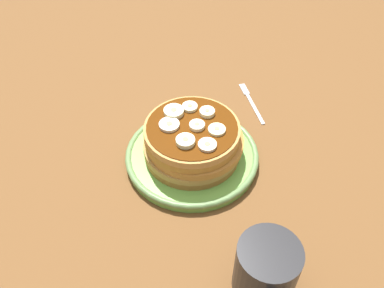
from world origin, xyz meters
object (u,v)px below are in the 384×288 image
at_px(banana_slice_1, 190,107).
at_px(banana_slice_7, 217,130).
at_px(banana_slice_5, 207,145).
at_px(fork, 251,100).
at_px(banana_slice_6, 174,112).
at_px(banana_slice_2, 169,126).
at_px(banana_slice_0, 197,128).
at_px(banana_slice_3, 207,112).
at_px(coffee_mug, 266,271).
at_px(plate, 192,155).
at_px(banana_slice_4, 185,141).
at_px(pancake_stack, 193,141).

relative_size(banana_slice_1, banana_slice_7, 0.93).
relative_size(banana_slice_5, fork, 0.24).
bearing_deg(fork, banana_slice_6, -46.91).
distance_m(banana_slice_1, banana_slice_2, 0.06).
xyz_separation_m(banana_slice_0, banana_slice_7, (0.00, 0.03, -0.00)).
distance_m(banana_slice_3, coffee_mug, 0.28).
relative_size(banana_slice_3, banana_slice_6, 0.76).
height_order(plate, banana_slice_3, banana_slice_3).
distance_m(banana_slice_2, coffee_mug, 0.28).
distance_m(banana_slice_4, coffee_mug, 0.23).
xyz_separation_m(pancake_stack, banana_slice_3, (-0.03, 0.02, 0.04)).
height_order(banana_slice_3, banana_slice_4, same).
height_order(banana_slice_4, banana_slice_5, banana_slice_4).
bearing_deg(banana_slice_4, banana_slice_2, -139.68).
height_order(pancake_stack, banana_slice_7, banana_slice_7).
bearing_deg(banana_slice_4, banana_slice_0, 153.22).
distance_m(pancake_stack, banana_slice_5, 0.06).
bearing_deg(coffee_mug, banana_slice_0, -156.12).
bearing_deg(banana_slice_4, fork, 149.48).
height_order(banana_slice_0, banana_slice_7, banana_slice_0).
bearing_deg(banana_slice_3, pancake_stack, -33.67).
bearing_deg(plate, banana_slice_6, -134.06).
xyz_separation_m(banana_slice_3, coffee_mug, (0.27, 0.09, -0.04)).
bearing_deg(banana_slice_1, banana_slice_0, 15.76).
bearing_deg(banana_slice_2, banana_slice_5, 58.21).
relative_size(pancake_stack, banana_slice_0, 6.68).
bearing_deg(pancake_stack, coffee_mug, 24.73).
xyz_separation_m(banana_slice_2, fork, (-0.17, 0.15, -0.08)).
height_order(banana_slice_2, fork, banana_slice_2).
bearing_deg(pancake_stack, banana_slice_5, 29.54).
bearing_deg(banana_slice_5, banana_slice_2, -121.79).
height_order(banana_slice_2, banana_slice_5, same).
relative_size(banana_slice_0, banana_slice_7, 0.89).
relative_size(banana_slice_5, banana_slice_6, 0.86).
distance_m(banana_slice_2, banana_slice_6, 0.04).
bearing_deg(banana_slice_2, banana_slice_1, 147.77).
distance_m(banana_slice_0, banana_slice_3, 0.04).
relative_size(banana_slice_7, fork, 0.23).
bearing_deg(coffee_mug, banana_slice_1, -157.54).
distance_m(banana_slice_2, fork, 0.24).
bearing_deg(banana_slice_6, banana_slice_7, 62.03).
height_order(plate, banana_slice_6, banana_slice_6).
distance_m(banana_slice_5, banana_slice_6, 0.10).
height_order(banana_slice_3, banana_slice_5, banana_slice_3).
xyz_separation_m(plate, banana_slice_2, (0.00, -0.04, 0.07)).
xyz_separation_m(banana_slice_0, banana_slice_2, (-0.00, -0.05, -0.00)).
xyz_separation_m(banana_slice_5, banana_slice_7, (-0.04, 0.01, -0.00)).
bearing_deg(banana_slice_7, banana_slice_2, -93.03).
bearing_deg(banana_slice_3, coffee_mug, 17.77).
height_order(banana_slice_5, coffee_mug, coffee_mug).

